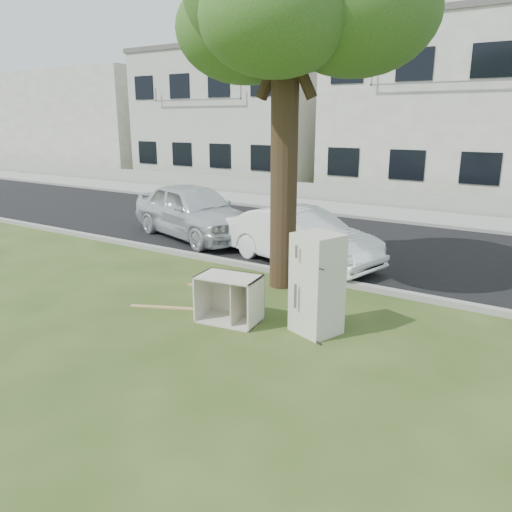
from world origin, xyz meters
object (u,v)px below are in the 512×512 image
Objects in this scene: cabinet at (229,299)px; car_left at (194,211)px; fridge at (317,284)px; car_center at (301,237)px.

cabinet is 6.52m from car_left.
fridge reaches higher than car_center.
car_left reaches higher than cabinet.
car_center is at bearing -82.82° from car_left.
car_left is (-4.60, 4.61, 0.38)m from cabinet.
car_center is (-0.63, 3.82, 0.25)m from cabinet.
cabinet is 3.88m from car_center.
car_center is (-2.09, 3.41, -0.16)m from fridge.
car_center is 0.87× the size of car_left.
car_left is at bearing 92.97° from car_center.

